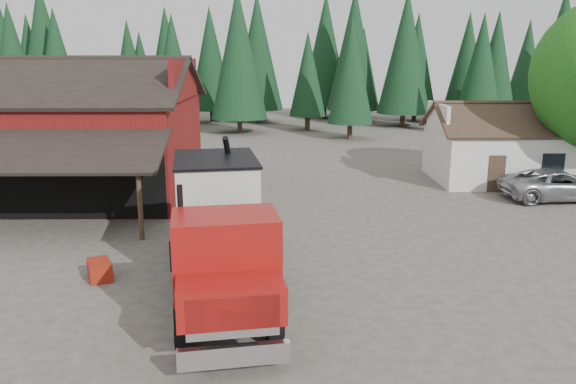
{
  "coord_description": "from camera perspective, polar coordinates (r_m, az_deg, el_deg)",
  "views": [
    {
      "loc": [
        -0.01,
        -19.3,
        7.13
      ],
      "look_at": [
        0.24,
        2.67,
        1.8
      ],
      "focal_mm": 35.0,
      "sensor_mm": 36.0,
      "label": 1
    }
  ],
  "objects": [
    {
      "name": "equip_box",
      "position": [
        19.58,
        -18.59,
        -7.53
      ],
      "size": [
        1.09,
        1.29,
        0.6
      ],
      "primitive_type": "cube",
      "rotation": [
        0.0,
        0.0,
        0.43
      ],
      "color": "maroon",
      "rests_on": "ground"
    },
    {
      "name": "farmhouse",
      "position": [
        35.24,
        21.07,
        3.8
      ],
      "size": [
        8.6,
        6.42,
        4.65
      ],
      "color": "silver",
      "rests_on": "ground"
    },
    {
      "name": "feed_truck",
      "position": [
        17.18,
        -6.93,
        -3.4
      ],
      "size": [
        4.25,
        10.37,
        4.55
      ],
      "rotation": [
        0.0,
        0.0,
        0.16
      ],
      "color": "black",
      "rests_on": "ground"
    },
    {
      "name": "conifer_backdrop",
      "position": [
        61.71,
        -0.64,
        7.0
      ],
      "size": [
        76.0,
        16.0,
        16.0
      ],
      "primitive_type": null,
      "color": "#103218",
      "rests_on": "ground"
    },
    {
      "name": "ground",
      "position": [
        20.57,
        -0.59,
        -6.64
      ],
      "size": [
        120.0,
        120.0,
        0.0
      ],
      "primitive_type": "plane",
      "color": "#4C453C",
      "rests_on": "ground"
    },
    {
      "name": "silver_car",
      "position": [
        31.6,
        25.68,
        0.67
      ],
      "size": [
        5.76,
        2.97,
        1.55
      ],
      "primitive_type": "imported",
      "rotation": [
        0.0,
        0.0,
        1.64
      ],
      "color": "#AAABB1",
      "rests_on": "ground"
    },
    {
      "name": "red_barn",
      "position": [
        31.52,
        -21.12,
        4.62
      ],
      "size": [
        12.8,
        13.63,
        7.18
      ],
      "color": "maroon",
      "rests_on": "ground"
    },
    {
      "name": "near_pine_d",
      "position": [
        53.45,
        -5.08,
        13.87
      ],
      "size": [
        5.28,
        5.28,
        13.4
      ],
      "color": "#382619",
      "rests_on": "ground"
    },
    {
      "name": "near_pine_c",
      "position": [
        50.36,
        25.88,
        12.04
      ],
      "size": [
        4.84,
        4.84,
        12.4
      ],
      "color": "#382619",
      "rests_on": "ground"
    },
    {
      "name": "near_pine_a",
      "position": [
        52.17,
        -26.14,
        11.47
      ],
      "size": [
        4.4,
        4.4,
        11.4
      ],
      "color": "#382619",
      "rests_on": "ground"
    },
    {
      "name": "near_pine_b",
      "position": [
        49.68,
        6.45,
        12.12
      ],
      "size": [
        3.96,
        3.96,
        10.4
      ],
      "color": "#382619",
      "rests_on": "ground"
    }
  ]
}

